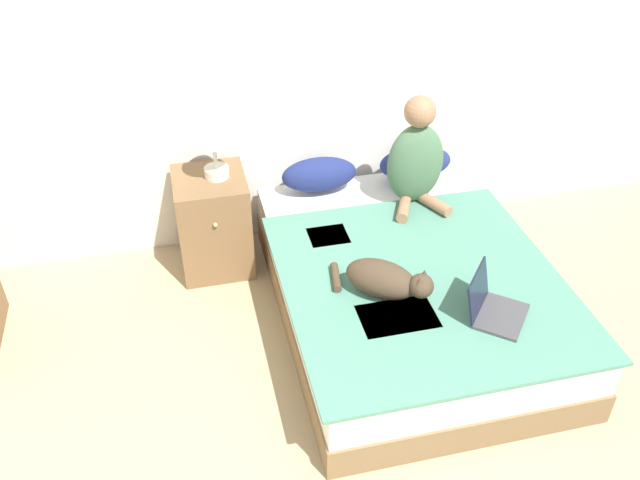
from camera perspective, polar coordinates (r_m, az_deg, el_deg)
wall_back at (r=4.18m, az=-1.98°, el=15.77°), size 5.37×0.05×2.55m
bed at (r=3.93m, az=7.42°, el=-4.10°), size 1.48×1.98×0.42m
pillow_near at (r=4.33m, az=-0.07°, el=5.55°), size 0.48×0.23×0.22m
pillow_far at (r=4.50m, az=8.03°, el=6.46°), size 0.48×0.23×0.22m
person_sitting at (r=4.16m, az=8.09°, el=6.81°), size 0.36×0.35×0.70m
cat_tabby at (r=3.49m, az=5.53°, el=-3.34°), size 0.47×0.46×0.21m
laptop_open at (r=3.49m, az=14.37°, el=-5.50°), size 0.40×0.40×0.24m
nightstand at (r=4.28m, az=-8.97°, el=1.45°), size 0.44×0.47×0.64m
table_lamp at (r=3.98m, az=-9.04°, el=8.94°), size 0.26×0.26×0.41m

